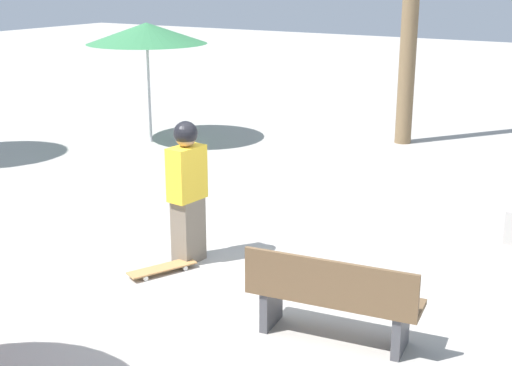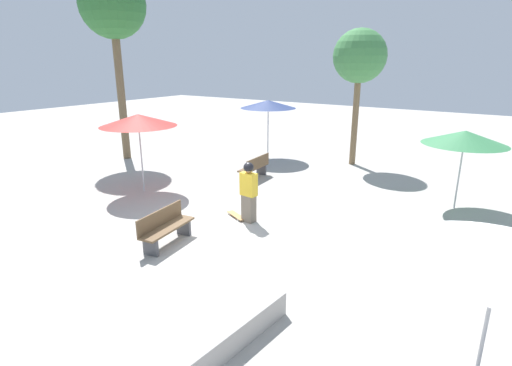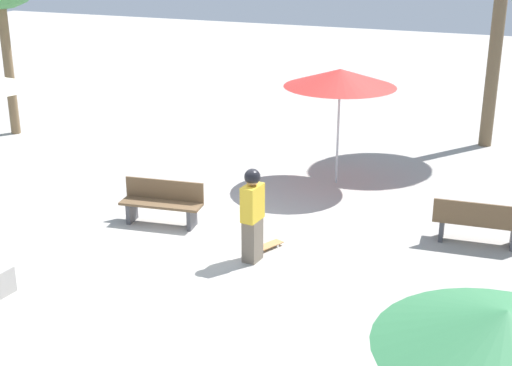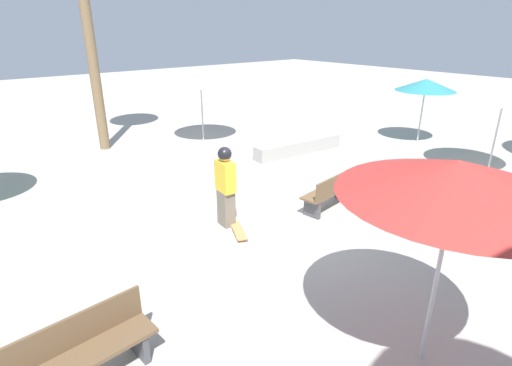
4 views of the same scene
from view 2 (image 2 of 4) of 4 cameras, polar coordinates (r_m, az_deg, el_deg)
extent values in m
plane|color=#ADA8A0|center=(10.57, -6.43, -6.59)|extent=(60.00, 60.00, 0.00)
cube|color=#726656|center=(10.86, -1.04, -3.65)|extent=(0.28, 0.37, 0.75)
cube|color=yellow|center=(10.64, -1.06, -0.18)|extent=(0.29, 0.47, 0.62)
sphere|color=tan|center=(10.52, -1.07, 2.08)|extent=(0.25, 0.25, 0.25)
sphere|color=black|center=(10.51, -1.07, 2.25)|extent=(0.28, 0.28, 0.28)
cube|color=#B7844C|center=(11.26, -2.83, -4.63)|extent=(0.51, 0.81, 0.02)
cylinder|color=silver|center=(11.44, -3.81, -4.48)|extent=(0.05, 0.06, 0.05)
cylinder|color=silver|center=(11.51, -3.06, -4.31)|extent=(0.05, 0.06, 0.05)
cylinder|color=silver|center=(11.03, -2.58, -5.29)|extent=(0.05, 0.06, 0.05)
cylinder|color=silver|center=(11.11, -1.82, -5.12)|extent=(0.05, 0.06, 0.05)
cube|color=#A8A39E|center=(6.36, -6.50, -22.26)|extent=(3.23, 0.75, 0.43)
cube|color=#47474C|center=(10.29, -10.29, -6.23)|extent=(0.13, 0.40, 0.40)
cube|color=#47474C|center=(9.42, -14.81, -8.83)|extent=(0.13, 0.40, 0.40)
cube|color=brown|center=(9.76, -12.53, -6.28)|extent=(1.64, 0.65, 0.05)
cube|color=brown|center=(9.79, -13.53, -4.84)|extent=(1.59, 0.25, 0.40)
cube|color=#47474C|center=(14.35, -1.62, 0.82)|extent=(0.11, 0.40, 0.40)
cube|color=#47474C|center=(15.39, 0.78, 1.96)|extent=(0.11, 0.40, 0.40)
cube|color=brown|center=(14.81, -0.38, 2.25)|extent=(1.63, 0.56, 0.05)
cube|color=brown|center=(14.66, 0.30, 3.00)|extent=(1.60, 0.16, 0.40)
cylinder|color=#B7B7BC|center=(13.05, 27.05, 1.33)|extent=(0.05, 0.05, 2.19)
cone|color=#387F4C|center=(12.84, 27.68, 5.78)|extent=(2.32, 2.32, 0.40)
cylinder|color=#B7B7BC|center=(17.81, 1.72, 7.43)|extent=(0.05, 0.05, 2.45)
cone|color=navy|center=(17.65, 1.76, 11.20)|extent=(2.43, 2.43, 0.34)
cylinder|color=#B7B7BC|center=(6.05, 30.11, -16.51)|extent=(0.05, 0.05, 2.23)
cone|color=white|center=(5.58, 31.73, -7.34)|extent=(2.38, 2.38, 0.41)
cylinder|color=#B7B7BC|center=(13.67, -16.07, 3.77)|extent=(0.05, 0.05, 2.45)
cone|color=red|center=(13.46, -16.48, 8.62)|extent=(2.46, 2.46, 0.38)
cylinder|color=brown|center=(18.54, -18.75, 12.43)|extent=(0.33, 0.33, 5.98)
sphere|color=#2D6B33|center=(18.62, -19.83, 22.85)|extent=(2.68, 2.68, 2.68)
cylinder|color=brown|center=(17.11, 14.01, 9.28)|extent=(0.25, 0.25, 4.07)
sphere|color=#428447|center=(16.97, 14.60, 17.16)|extent=(2.10, 2.10, 2.10)
camera|label=1|loc=(12.62, -39.96, 8.85)|focal=50.00mm
camera|label=3|loc=(13.49, 55.97, 15.03)|focal=50.00mm
camera|label=4|loc=(17.29, -10.07, 15.67)|focal=28.00mm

